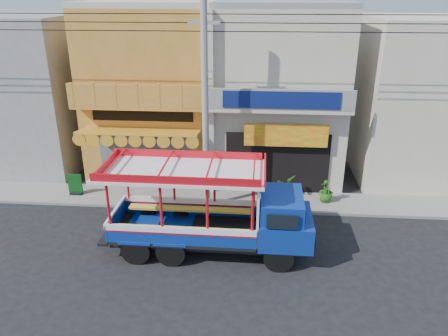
{
  "coord_description": "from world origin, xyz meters",
  "views": [
    {
      "loc": [
        1.06,
        -13.32,
        8.77
      ],
      "look_at": [
        -0.2,
        2.5,
        2.21
      ],
      "focal_mm": 35.0,
      "sensor_mm": 36.0,
      "label": 1
    }
  ],
  "objects_px": {
    "potted_plant_a": "(284,187)",
    "utility_pole": "(209,92)",
    "green_sign": "(75,186)",
    "songthaew_truck": "(224,211)",
    "potted_plant_c": "(326,190)",
    "potted_plant_b": "(277,194)"
  },
  "relations": [
    {
      "from": "songthaew_truck",
      "to": "green_sign",
      "type": "relative_size",
      "value": 7.49
    },
    {
      "from": "utility_pole",
      "to": "potted_plant_a",
      "type": "distance_m",
      "value": 5.49
    },
    {
      "from": "green_sign",
      "to": "potted_plant_b",
      "type": "distance_m",
      "value": 9.01
    },
    {
      "from": "potted_plant_a",
      "to": "potted_plant_b",
      "type": "height_order",
      "value": "potted_plant_a"
    },
    {
      "from": "songthaew_truck",
      "to": "potted_plant_a",
      "type": "distance_m",
      "value": 4.97
    },
    {
      "from": "potted_plant_a",
      "to": "utility_pole",
      "type": "bearing_deg",
      "value": 135.23
    },
    {
      "from": "potted_plant_c",
      "to": "potted_plant_a",
      "type": "bearing_deg",
      "value": -60.91
    },
    {
      "from": "green_sign",
      "to": "potted_plant_c",
      "type": "relative_size",
      "value": 0.9
    },
    {
      "from": "songthaew_truck",
      "to": "potted_plant_b",
      "type": "height_order",
      "value": "songthaew_truck"
    },
    {
      "from": "utility_pole",
      "to": "songthaew_truck",
      "type": "height_order",
      "value": "utility_pole"
    },
    {
      "from": "green_sign",
      "to": "potted_plant_a",
      "type": "relative_size",
      "value": 0.94
    },
    {
      "from": "green_sign",
      "to": "potted_plant_a",
      "type": "distance_m",
      "value": 9.34
    },
    {
      "from": "potted_plant_a",
      "to": "potted_plant_c",
      "type": "relative_size",
      "value": 0.96
    },
    {
      "from": "green_sign",
      "to": "potted_plant_b",
      "type": "height_order",
      "value": "green_sign"
    },
    {
      "from": "potted_plant_b",
      "to": "potted_plant_c",
      "type": "height_order",
      "value": "potted_plant_c"
    },
    {
      "from": "songthaew_truck",
      "to": "potted_plant_c",
      "type": "relative_size",
      "value": 6.72
    },
    {
      "from": "potted_plant_a",
      "to": "green_sign",
      "type": "bearing_deg",
      "value": 120.17
    },
    {
      "from": "utility_pole",
      "to": "green_sign",
      "type": "distance_m",
      "value": 7.67
    },
    {
      "from": "songthaew_truck",
      "to": "potted_plant_c",
      "type": "distance_m",
      "value": 5.91
    },
    {
      "from": "potted_plant_b",
      "to": "green_sign",
      "type": "bearing_deg",
      "value": 29.45
    },
    {
      "from": "songthaew_truck",
      "to": "potted_plant_a",
      "type": "xyz_separation_m",
      "value": [
        2.32,
        4.29,
        -0.99
      ]
    },
    {
      "from": "utility_pole",
      "to": "songthaew_truck",
      "type": "relative_size",
      "value": 3.84
    }
  ]
}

